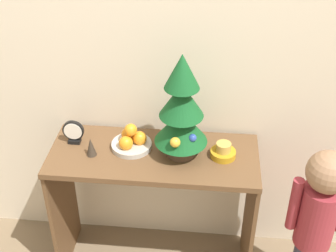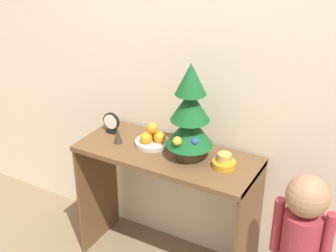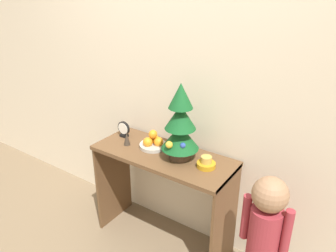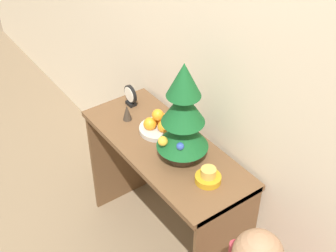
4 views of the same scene
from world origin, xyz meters
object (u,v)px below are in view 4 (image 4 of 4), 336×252
Objects in this scene: mini_tree at (183,116)px; desk_clock at (130,96)px; fruit_bowl at (158,125)px; figurine at (127,112)px; singing_bowl at (208,177)px.

desk_clock is at bearing 175.91° from mini_tree.
mini_tree reaches higher than desk_clock.
fruit_bowl is at bearing -2.19° from desk_clock.
figurine is (-0.44, -0.05, -0.21)m from mini_tree.
desk_clock is (-0.76, 0.04, 0.03)m from singing_bowl.
fruit_bowl is 1.62× the size of singing_bowl.
mini_tree is 0.31m from singing_bowl.
figurine is (-0.65, -0.05, 0.02)m from singing_bowl.
singing_bowl is at bearing -1.03° from mini_tree.
figurine is (0.11, -0.09, -0.01)m from desk_clock.
singing_bowl is 0.76m from desk_clock.
mini_tree is 0.49m from figurine.
figurine is (-0.19, -0.08, 0.01)m from fruit_bowl.
fruit_bowl is at bearing 23.30° from figurine.
mini_tree is at bearing -4.09° from desk_clock.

